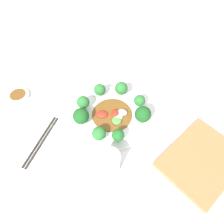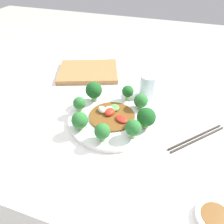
{
  "view_description": "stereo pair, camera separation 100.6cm",
  "coord_description": "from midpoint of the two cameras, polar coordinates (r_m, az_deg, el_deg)",
  "views": [
    {
      "loc": [
        0.16,
        0.41,
        1.45
      ],
      "look_at": [
        -0.02,
        -0.04,
        0.79
      ],
      "focal_mm": 35.0,
      "sensor_mm": 36.0,
      "label": 1
    },
    {
      "loc": [
        0.16,
        -0.58,
        1.24
      ],
      "look_at": [
        -0.02,
        -0.04,
        0.79
      ],
      "focal_mm": 35.0,
      "sensor_mm": 36.0,
      "label": 2
    }
  ],
  "objects": [
    {
      "name": "chopsticks",
      "position": [
        0.6,
        -9.45,
        -43.4
      ],
      "size": [
        0.16,
        0.17,
        0.01
      ],
      "color": "#2D2823",
      "rests_on": "table"
    },
    {
      "name": "broccoli_north",
      "position": [
        0.58,
        28.47,
        -41.21
      ],
      "size": [
        0.04,
        0.04,
        0.06
      ],
      "color": "#7AAD5B",
      "rests_on": "plate"
    },
    {
      "name": "plate",
      "position": [
        0.61,
        20.76,
        -31.76
      ],
      "size": [
        0.29,
        0.29,
        0.02
      ],
      "color": "white",
      "rests_on": "table"
    },
    {
      "name": "table",
      "position": [
        0.99,
        13.09,
        -36.71
      ],
      "size": [
        0.85,
        0.82,
        0.76
      ],
      "color": "silver",
      "rests_on": "ground_plane"
    },
    {
      "name": "drinking_glass",
      "position": [
        0.6,
        27.79,
        -50.78
      ],
      "size": [
        0.07,
        0.07,
        0.09
      ],
      "color": "silver",
      "rests_on": "table"
    },
    {
      "name": "broccoli_southwest",
      "position": [
        0.6,
        23.19,
        -20.49
      ],
      "size": [
        0.05,
        0.05,
        0.06
      ],
      "color": "#70A356",
      "rests_on": "plate"
    },
    {
      "name": "stirfry_center",
      "position": [
        0.6,
        21.9,
        -31.94
      ],
      "size": [
        0.15,
        0.15,
        0.02
      ],
      "color": "brown",
      "rests_on": "plate"
    },
    {
      "name": "broccoli_northwest",
      "position": [
        0.61,
        34.67,
        -31.17
      ],
      "size": [
        0.06,
        0.06,
        0.08
      ],
      "color": "#70A356",
      "rests_on": "plate"
    },
    {
      "name": "ground_plane",
      "position": [
        1.36,
        9.45,
        -36.76
      ],
      "size": [
        8.0,
        8.0,
        0.0
      ],
      "primitive_type": "plane",
      "color": "#B7B2A8"
    },
    {
      "name": "broccoli_southeast",
      "position": [
        0.54,
        9.09,
        -29.51
      ],
      "size": [
        0.05,
        0.05,
        0.06
      ],
      "color": "#89B76B",
      "rests_on": "plate"
    },
    {
      "name": "broccoli_east",
      "position": [
        0.54,
        9.59,
        -36.32
      ],
      "size": [
        0.06,
        0.06,
        0.07
      ],
      "color": "#70A356",
      "rests_on": "plate"
    },
    {
      "name": "broccoli_northeast",
      "position": [
        0.56,
        19.49,
        -42.16
      ],
      "size": [
        0.05,
        0.05,
        0.06
      ],
      "color": "#70A356",
      "rests_on": "plate"
    },
    {
      "name": "broccoli_south",
      "position": [
        0.57,
        14.83,
        -22.24
      ],
      "size": [
        0.05,
        0.05,
        0.06
      ],
      "color": "#70A356",
      "rests_on": "plate"
    },
    {
      "name": "sauce_dish",
      "position": [
        0.63,
        -20.53,
        -21.93
      ],
      "size": [
        0.09,
        0.09,
        0.02
      ],
      "color": "white",
      "rests_on": "table"
    },
    {
      "name": "broccoli_west",
      "position": [
        0.62,
        31.07,
        -24.91
      ],
      "size": [
        0.04,
        0.04,
        0.05
      ],
      "color": "#7AAD5B",
      "rests_on": "plate"
    },
    {
      "name": "cutting_board",
      "position": [
        0.77,
        52.14,
        -37.26
      ],
      "size": [
        0.32,
        0.29,
        0.02
      ],
      "color": "olive",
      "rests_on": "table"
    }
  ]
}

